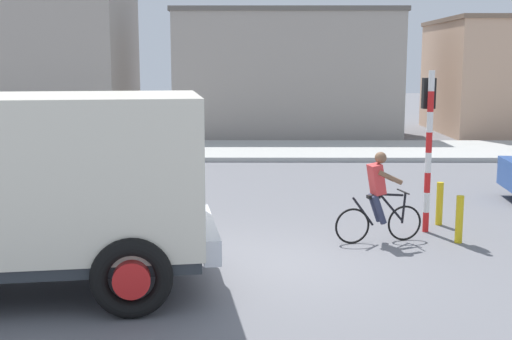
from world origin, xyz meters
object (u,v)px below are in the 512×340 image
Objects in this scene: bollard_near at (459,219)px; bollard_far at (440,204)px; cyclist at (379,197)px; traffic_light_pole at (429,128)px; truck_foreground at (21,181)px.

bollard_far is at bearing 90.00° from bollard_near.
bollard_far is (0.00, 1.40, 0.00)m from bollard_near.
traffic_light_pole is at bearing 38.50° from cyclist.
traffic_light_pole is 3.56× the size of bollard_far.
truck_foreground is 8.39m from bollard_far.
bollard_near is 1.40m from bollard_far.
cyclist reaches higher than bollard_far.
bollard_near and bollard_far have the same top height.
cyclist is 1.91× the size of bollard_near.
bollard_near is at bearing -90.00° from bollard_far.
cyclist is at bearing 178.84° from bollard_near.
traffic_light_pole is 1.74m from bollard_far.
cyclist is 1.91× the size of bollard_far.
bollard_near is (7.19, 2.76, -1.22)m from truck_foreground.
cyclist is at bearing -137.85° from bollard_far.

